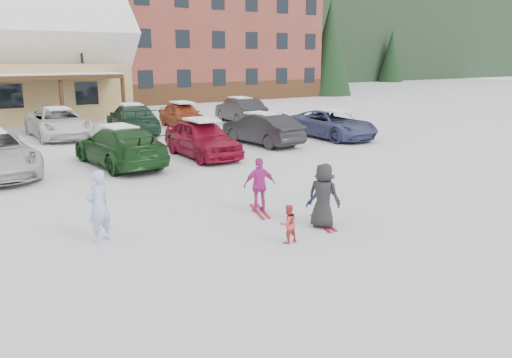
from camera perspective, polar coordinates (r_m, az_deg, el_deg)
ground at (r=12.06m, az=1.42°, el=-5.76°), size 160.00×160.00×0.00m
alpine_hotel at (r=51.89m, az=-10.09°, el=18.69°), size 31.48×14.01×21.48m
lamp_post at (r=34.93m, az=-19.19°, el=11.84°), size 0.50×0.25×5.79m
conifer_1 at (r=55.18m, az=8.49°, el=15.97°), size 4.84×4.84×11.22m
conifer_3 at (r=54.79m, az=-20.74°, el=14.08°), size 3.96×3.96×9.18m
conifer_4 at (r=68.61m, az=3.03°, el=15.89°), size 5.06×5.06×11.73m
adult_skier at (r=11.57m, az=-17.55°, el=-2.98°), size 0.71×0.62×1.65m
toddler_red at (r=11.10m, az=3.68°, el=-5.13°), size 0.43×0.34×0.88m
child_navy at (r=12.38m, az=7.76°, el=-2.02°), size 1.02×0.80×1.38m
skis_child_navy at (r=12.58m, az=7.66°, el=-4.98°), size 0.69×1.38×0.03m
child_magenta at (r=13.18m, az=0.43°, el=-0.70°), size 0.93×0.62×1.47m
skis_child_magenta at (r=13.38m, az=0.42°, el=-3.69°), size 0.65×1.39×0.03m
bystander_dark at (r=12.10m, az=7.70°, el=-1.90°), size 0.81×0.92×1.58m
parked_car_3 at (r=19.56m, az=-15.31°, el=3.65°), size 2.47×5.32×1.51m
parked_car_4 at (r=20.68m, az=-6.18°, el=4.64°), size 1.94×4.58×1.55m
parked_car_5 at (r=23.55m, az=0.69°, el=5.75°), size 2.02×4.60×1.47m
parked_car_6 at (r=25.73m, az=8.71°, el=6.20°), size 2.35×5.05×1.40m
parked_car_10 at (r=27.44m, az=-21.64°, el=5.97°), size 2.55×5.45×1.51m
parked_car_11 at (r=27.69m, az=-13.94°, el=6.66°), size 3.09×5.71×1.57m
parked_car_12 at (r=29.72m, az=-8.39°, el=7.28°), size 1.98×4.39×1.46m
parked_car_13 at (r=31.46m, az=-1.82°, el=7.87°), size 2.33×4.94×1.57m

